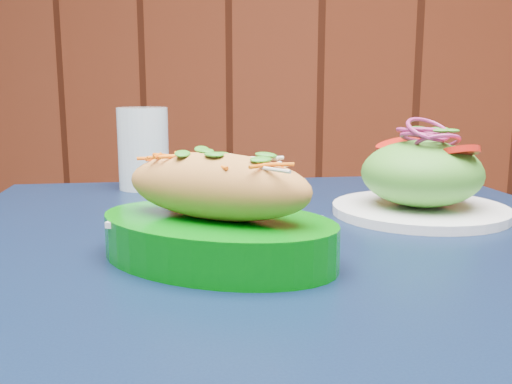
# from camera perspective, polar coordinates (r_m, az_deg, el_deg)

# --- Properties ---
(cafe_table) EXTENTS (1.01, 1.01, 0.75)m
(cafe_table) POSITION_cam_1_polar(r_m,az_deg,el_deg) (0.69, 2.79, -11.35)
(cafe_table) COLOR black
(cafe_table) RESTS_ON ground
(banh_mi_basket) EXTENTS (0.28, 0.23, 0.11)m
(banh_mi_basket) POSITION_cam_1_polar(r_m,az_deg,el_deg) (0.55, -3.96, -2.51)
(banh_mi_basket) COLOR #006E09
(banh_mi_basket) RESTS_ON cafe_table
(salad_plate) EXTENTS (0.23, 0.23, 0.12)m
(salad_plate) POSITION_cam_1_polar(r_m,az_deg,el_deg) (0.78, 16.20, 1.20)
(salad_plate) COLOR white
(salad_plate) RESTS_ON cafe_table
(water_glass) EXTENTS (0.08, 0.08, 0.13)m
(water_glass) POSITION_cam_1_polar(r_m,az_deg,el_deg) (0.96, -11.20, 4.30)
(water_glass) COLOR silver
(water_glass) RESTS_ON cafe_table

